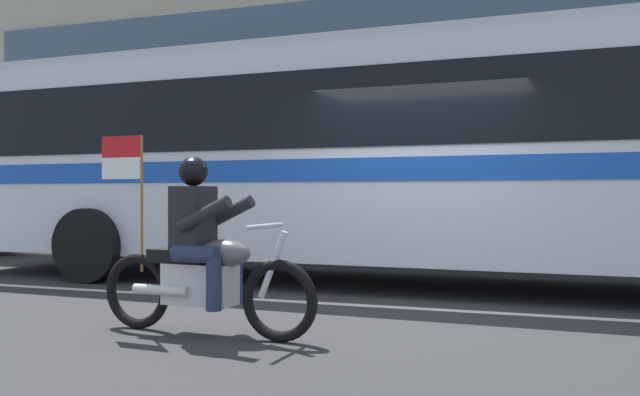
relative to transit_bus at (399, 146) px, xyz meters
name	(u,v)px	position (x,y,z in m)	size (l,w,h in m)	color
ground_plane	(416,300)	(0.46, -1.19, -1.88)	(60.00, 60.00, 0.00)	#2B2B2D
sidewalk_curb	(467,255)	(0.46, 3.91, -1.81)	(28.00, 3.80, 0.15)	#A39E93
lane_center_stripe	(405,308)	(0.46, -1.79, -1.88)	(26.60, 0.14, 0.01)	silver
transit_bus	(399,146)	(0.00, 0.00, 0.00)	(13.50, 3.01, 3.22)	silver
motorcycle_with_rider	(202,259)	(-0.94, -3.73, -1.22)	(2.19, 0.64, 1.78)	black
fire_hydrant	(303,233)	(-2.39, 2.63, -1.37)	(0.22, 0.30, 0.75)	gold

